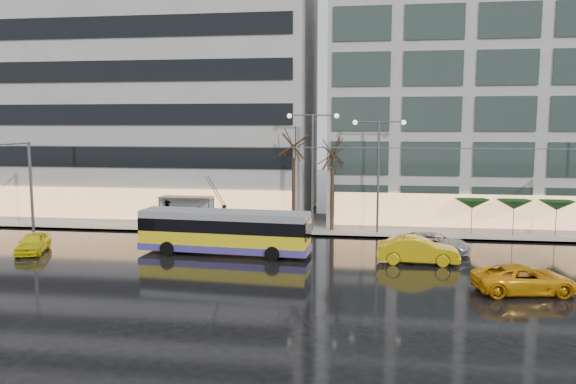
% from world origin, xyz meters
% --- Properties ---
extents(ground, '(140.00, 140.00, 0.00)m').
position_xyz_m(ground, '(0.00, 0.00, 0.00)').
color(ground, black).
rests_on(ground, ground).
extents(sidewalk, '(80.00, 10.00, 0.15)m').
position_xyz_m(sidewalk, '(2.00, 14.00, 0.07)').
color(sidewalk, gray).
rests_on(sidewalk, ground).
extents(kerb, '(80.00, 0.10, 0.15)m').
position_xyz_m(kerb, '(2.00, 9.05, 0.07)').
color(kerb, slate).
rests_on(kerb, ground).
extents(building_left, '(34.00, 14.00, 22.00)m').
position_xyz_m(building_left, '(-16.00, 19.00, 11.15)').
color(building_left, '#A5A19D').
rests_on(building_left, sidewalk).
extents(building_right, '(32.00, 14.00, 25.00)m').
position_xyz_m(building_right, '(19.00, 19.00, 12.65)').
color(building_right, '#A5A19D').
rests_on(building_right, sidewalk).
extents(trolleybus, '(11.19, 4.68, 5.13)m').
position_xyz_m(trolleybus, '(-2.92, 2.64, 1.39)').
color(trolleybus, yellow).
rests_on(trolleybus, ground).
extents(catenary, '(42.24, 5.12, 7.00)m').
position_xyz_m(catenary, '(1.00, 7.94, 4.25)').
color(catenary, '#595B60').
rests_on(catenary, ground).
extents(bus_shelter, '(4.20, 1.60, 2.51)m').
position_xyz_m(bus_shelter, '(-8.38, 10.69, 1.96)').
color(bus_shelter, '#595B60').
rests_on(bus_shelter, sidewalk).
extents(street_lamp_near, '(3.96, 0.36, 9.03)m').
position_xyz_m(street_lamp_near, '(2.00, 10.80, 5.99)').
color(street_lamp_near, '#595B60').
rests_on(street_lamp_near, sidewalk).
extents(street_lamp_far, '(3.96, 0.36, 8.53)m').
position_xyz_m(street_lamp_far, '(7.00, 10.80, 5.71)').
color(street_lamp_far, '#595B60').
rests_on(street_lamp_far, sidewalk).
extents(tree_a, '(3.20, 3.20, 8.40)m').
position_xyz_m(tree_a, '(0.50, 11.00, 7.09)').
color(tree_a, black).
rests_on(tree_a, sidewalk).
extents(tree_b, '(3.20, 3.20, 7.70)m').
position_xyz_m(tree_b, '(3.50, 11.20, 6.40)').
color(tree_b, black).
rests_on(tree_b, sidewalk).
extents(parasol_a, '(2.50, 2.50, 2.65)m').
position_xyz_m(parasol_a, '(14.00, 11.00, 2.45)').
color(parasol_a, '#595B60').
rests_on(parasol_a, sidewalk).
extents(parasol_b, '(2.50, 2.50, 2.65)m').
position_xyz_m(parasol_b, '(17.00, 11.00, 2.45)').
color(parasol_b, '#595B60').
rests_on(parasol_b, sidewalk).
extents(parasol_c, '(2.50, 2.50, 2.65)m').
position_xyz_m(parasol_c, '(20.00, 11.00, 2.45)').
color(parasol_c, '#595B60').
rests_on(parasol_c, sidewalk).
extents(taxi_a, '(2.60, 4.14, 1.32)m').
position_xyz_m(taxi_a, '(-15.46, 1.32, 0.66)').
color(taxi_a, yellow).
rests_on(taxi_a, ground).
extents(taxi_b, '(4.93, 1.82, 1.61)m').
position_xyz_m(taxi_b, '(9.27, 1.98, 0.81)').
color(taxi_b, gold).
rests_on(taxi_b, ground).
extents(taxi_c, '(5.35, 3.08, 1.41)m').
position_xyz_m(taxi_c, '(14.03, -3.42, 0.70)').
color(taxi_c, '#EF9F0C').
rests_on(taxi_c, ground).
extents(sedan_silver, '(5.25, 3.40, 1.34)m').
position_xyz_m(sedan_silver, '(10.51, 4.84, 0.67)').
color(sedan_silver, '#A5A6AA').
rests_on(sedan_silver, ground).
extents(pedestrian_a, '(1.23, 1.24, 2.19)m').
position_xyz_m(pedestrian_a, '(-6.76, 9.47, 1.56)').
color(pedestrian_a, black).
rests_on(pedestrian_a, sidewalk).
extents(pedestrian_b, '(1.09, 0.97, 1.87)m').
position_xyz_m(pedestrian_b, '(-5.07, 10.78, 1.08)').
color(pedestrian_b, black).
rests_on(pedestrian_b, sidewalk).
extents(pedestrian_c, '(1.36, 1.03, 2.11)m').
position_xyz_m(pedestrian_c, '(-9.91, 11.32, 1.28)').
color(pedestrian_c, black).
rests_on(pedestrian_c, sidewalk).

